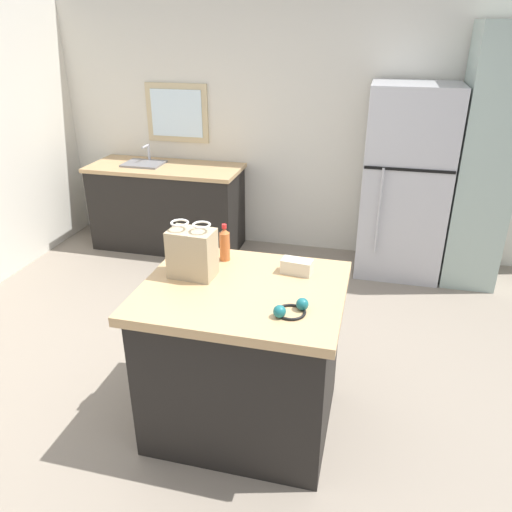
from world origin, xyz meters
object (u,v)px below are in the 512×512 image
(kitchen_island, at_px, (243,357))
(refrigerator, at_px, (405,183))
(tall_cabinet, at_px, (484,161))
(small_box, at_px, (297,266))
(ear_defenders, at_px, (291,309))
(shopping_bag, at_px, (192,253))
(bottle, at_px, (225,244))

(kitchen_island, relative_size, refrigerator, 0.62)
(refrigerator, relative_size, tall_cabinet, 0.78)
(small_box, height_order, ear_defenders, small_box)
(shopping_bag, xyz_separation_m, small_box, (0.56, 0.17, -0.10))
(kitchen_island, bearing_deg, shopping_bag, 168.39)
(kitchen_island, height_order, small_box, small_box)
(refrigerator, bearing_deg, bottle, -117.72)
(shopping_bag, xyz_separation_m, ear_defenders, (0.61, -0.27, -0.12))
(tall_cabinet, relative_size, shopping_bag, 7.06)
(ear_defenders, bearing_deg, tall_cabinet, 64.53)
(kitchen_island, bearing_deg, small_box, 42.70)
(refrigerator, distance_m, bottle, 2.36)
(kitchen_island, xyz_separation_m, bottle, (-0.19, 0.31, 0.56))
(kitchen_island, relative_size, tall_cabinet, 0.49)
(tall_cabinet, distance_m, bottle, 2.72)
(small_box, height_order, bottle, bottle)
(tall_cabinet, bearing_deg, small_box, -120.81)
(kitchen_island, bearing_deg, bottle, 122.38)
(kitchen_island, height_order, refrigerator, refrigerator)
(small_box, bearing_deg, tall_cabinet, 59.19)
(shopping_bag, height_order, ear_defenders, shopping_bag)
(refrigerator, bearing_deg, small_box, -106.66)
(small_box, distance_m, ear_defenders, 0.45)
(tall_cabinet, bearing_deg, shopping_bag, -128.42)
(tall_cabinet, bearing_deg, refrigerator, -179.98)
(kitchen_island, distance_m, small_box, 0.61)
(shopping_bag, xyz_separation_m, bottle, (0.11, 0.24, -0.04))
(shopping_bag, relative_size, small_box, 1.85)
(tall_cabinet, bearing_deg, kitchen_island, -122.80)
(shopping_bag, bearing_deg, refrigerator, 62.60)
(refrigerator, xyz_separation_m, small_box, (-0.65, -2.16, 0.09))
(small_box, bearing_deg, bottle, 171.08)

